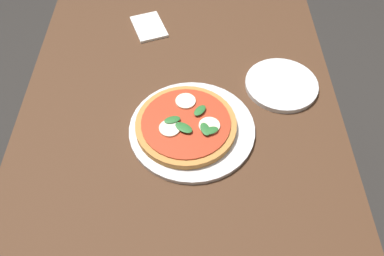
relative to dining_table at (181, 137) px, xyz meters
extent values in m
plane|color=#2D2B28|center=(0.00, 0.00, -0.64)|extent=(6.00, 6.00, 0.00)
cube|color=#4C301E|center=(0.00, 0.00, 0.10)|extent=(1.20, 0.85, 0.04)
cube|color=#4C301E|center=(0.52, -0.34, -0.28)|extent=(0.07, 0.07, 0.72)
cube|color=#4C301E|center=(0.52, 0.34, -0.28)|extent=(0.07, 0.07, 0.72)
cylinder|color=silver|center=(-0.07, -0.03, 0.12)|extent=(0.32, 0.32, 0.01)
cylinder|color=#C6843F|center=(-0.07, -0.02, 0.14)|extent=(0.25, 0.25, 0.02)
cylinder|color=#B7381E|center=(-0.07, -0.02, 0.15)|extent=(0.22, 0.22, 0.00)
cylinder|color=#F4EACC|center=(0.00, -0.02, 0.15)|extent=(0.05, 0.05, 0.00)
cylinder|color=#F4EACC|center=(-0.09, 0.02, 0.15)|extent=(0.05, 0.05, 0.00)
cylinder|color=#F4EACC|center=(-0.08, -0.07, 0.15)|extent=(0.05, 0.05, 0.00)
ellipsoid|color=#286B2D|center=(-0.09, -0.01, 0.16)|extent=(0.05, 0.05, 0.00)
ellipsoid|color=#286B2D|center=(-0.10, -0.08, 0.16)|extent=(0.03, 0.04, 0.00)
ellipsoid|color=#286B2D|center=(-0.09, -0.06, 0.16)|extent=(0.05, 0.03, 0.00)
ellipsoid|color=#286B2D|center=(-0.04, -0.05, 0.16)|extent=(0.05, 0.04, 0.00)
ellipsoid|color=#286B2D|center=(-0.07, 0.02, 0.16)|extent=(0.03, 0.04, 0.00)
cylinder|color=white|center=(0.09, -0.28, 0.13)|extent=(0.20, 0.20, 0.01)
cube|color=white|center=(0.35, 0.10, 0.12)|extent=(0.15, 0.13, 0.01)
camera|label=1|loc=(-0.69, -0.03, 0.92)|focal=37.32mm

